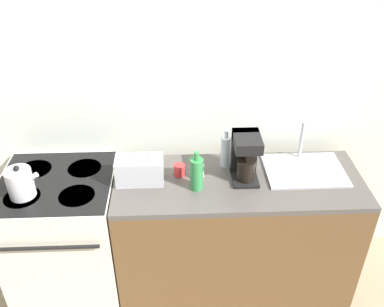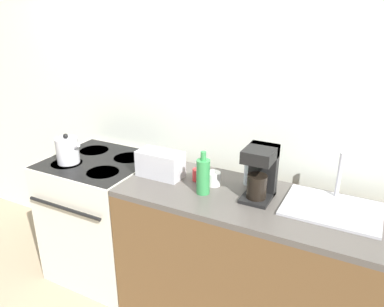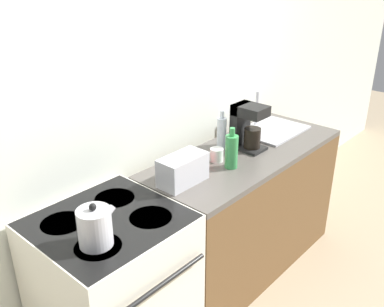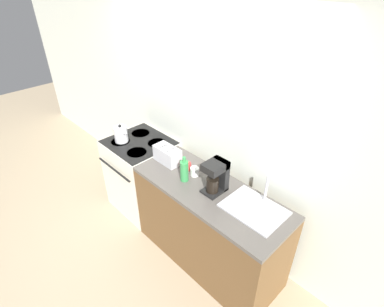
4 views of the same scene
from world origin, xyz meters
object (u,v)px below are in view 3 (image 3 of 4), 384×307
stove (114,291)px  toaster (183,170)px  bottle_clear (222,132)px  cup_red (203,161)px  bottle_green (231,151)px  kettle (95,227)px  cup_white (217,155)px  coffee_maker (247,125)px

stove → toaster: size_ratio=3.20×
bottle_clear → cup_red: bearing=-162.3°
bottle_green → bottle_clear: size_ratio=0.98×
cup_red → kettle: bearing=-170.1°
toaster → kettle: bearing=-171.0°
bottle_green → kettle: bearing=-178.6°
stove → cup_white: bearing=1.6°
cup_red → bottle_green: bearing=-53.6°
cup_white → kettle: bearing=-171.9°
stove → bottle_green: (0.88, -0.10, 0.57)m
stove → bottle_clear: 1.23m
kettle → toaster: bearing=9.0°
toaster → bottle_green: 0.36m
stove → bottle_green: size_ratio=3.58×
stove → kettle: kettle is taller
bottle_clear → bottle_green: bearing=-130.5°
stove → cup_white: cup_white is taller
kettle → bottle_clear: bottle_clear is taller
stove → cup_white: size_ratio=10.95×
coffee_maker → bottle_clear: (-0.11, 0.13, -0.05)m
kettle → bottle_clear: bearing=11.9°
bottle_green → cup_red: size_ratio=3.43×
kettle → bottle_clear: 1.27m
bottle_green → cup_white: 0.14m
cup_red → stove: bearing=-177.2°
stove → kettle: bearing=-141.0°
kettle → cup_red: bearing=9.9°
kettle → toaster: 0.70m
bottle_green → cup_red: 0.19m
kettle → cup_white: bearing=8.1°
bottle_green → bottle_clear: bearing=49.5°
coffee_maker → cup_red: size_ratio=4.07×
stove → cup_white: (0.90, 0.02, 0.50)m
toaster → cup_red: (0.25, 0.05, -0.05)m
bottle_clear → cup_red: bottle_clear is taller
kettle → cup_white: 1.06m
coffee_maker → stove: bearing=-179.7°
kettle → bottle_clear: (1.24, 0.26, 0.02)m
toaster → coffee_maker: size_ratio=0.94×
stove → bottle_clear: bottle_clear is taller
kettle → cup_white: kettle is taller
coffee_maker → bottle_clear: size_ratio=1.16×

